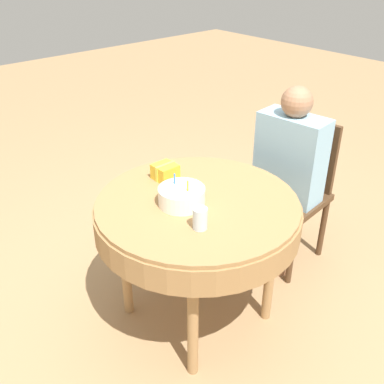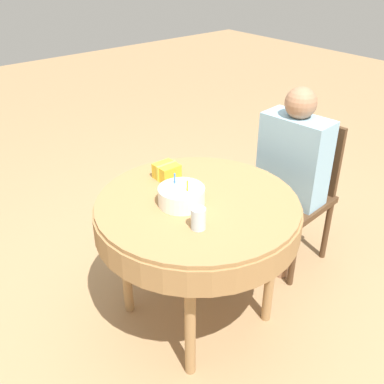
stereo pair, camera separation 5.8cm
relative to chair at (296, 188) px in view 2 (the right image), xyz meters
The scene contains 7 objects.
ground_plane 0.94m from the chair, 87.29° to the right, with size 12.00×12.00×0.00m, color #A37F56.
dining_table 0.82m from the chair, 87.29° to the right, with size 0.97×0.97×0.71m.
chair is the anchor object (origin of this frame).
person 0.20m from the chair, 84.50° to the right, with size 0.40×0.30×1.10m.
birthday_cake 0.93m from the chair, 89.31° to the right, with size 0.21×0.21×0.13m.
drinking_glass 1.02m from the chair, 77.55° to the right, with size 0.06×0.06×0.10m.
gift_box 0.86m from the chair, 106.49° to the right, with size 0.11×0.11×0.08m.
Camera 2 is at (1.36, -1.16, 1.78)m, focal length 42.00 mm.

